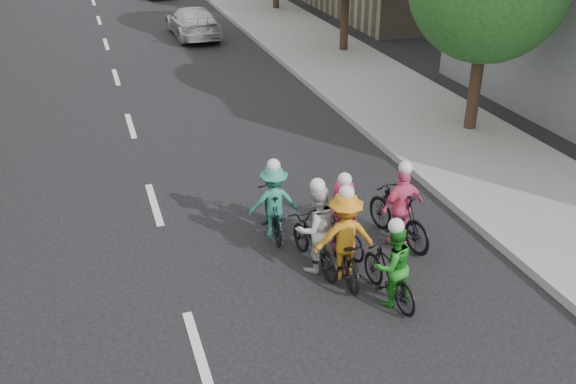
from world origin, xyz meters
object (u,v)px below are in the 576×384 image
follow_car_lead (193,22)px  cyclist_4 (273,206)px  cyclist_2 (343,243)px  cyclist_1 (341,223)px  cyclist_0 (391,270)px  cyclist_3 (400,212)px  cyclist_5 (315,236)px

follow_car_lead → cyclist_4: bearing=82.8°
cyclist_2 → cyclist_4: bearing=-61.4°
cyclist_1 → cyclist_4: (-1.05, 0.91, 0.08)m
follow_car_lead → cyclist_1: bearing=86.4°
cyclist_2 → cyclist_0: bearing=120.5°
cyclist_2 → cyclist_3: 1.62m
cyclist_1 → cyclist_4: bearing=-50.2°
follow_car_lead → cyclist_2: bearing=85.6°
cyclist_4 → cyclist_5: (0.37, -1.34, 0.00)m
cyclist_2 → cyclist_1: bearing=-105.7°
cyclist_2 → cyclist_5: bearing=-40.0°
cyclist_2 → follow_car_lead: bearing=-87.6°
cyclist_3 → follow_car_lead: 18.23m
cyclist_0 → follow_car_lead: size_ratio=0.37×
cyclist_5 → cyclist_1: bearing=-154.7°
cyclist_5 → follow_car_lead: (1.26, 18.55, -0.00)m
cyclist_3 → cyclist_1: bearing=-16.2°
cyclist_1 → cyclist_4: 1.39m
cyclist_4 → cyclist_2: bearing=119.6°
cyclist_0 → cyclist_5: (-0.83, 1.33, 0.04)m
cyclist_4 → cyclist_5: size_ratio=0.91×
cyclist_0 → cyclist_2: bearing=-70.9°
cyclist_2 → cyclist_3: (1.46, 0.71, -0.01)m
follow_car_lead → cyclist_0: bearing=87.0°
cyclist_3 → cyclist_2: bearing=14.6°
cyclist_2 → cyclist_5: size_ratio=1.05×
cyclist_2 → cyclist_4: (-0.75, 1.72, -0.02)m
cyclist_0 → cyclist_5: cyclist_5 is taller
cyclist_1 → cyclist_2: size_ratio=0.88×
cyclist_1 → cyclist_3: size_ratio=0.88×
cyclist_2 → cyclist_5: (-0.38, 0.38, -0.01)m
cyclist_4 → follow_car_lead: 17.29m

